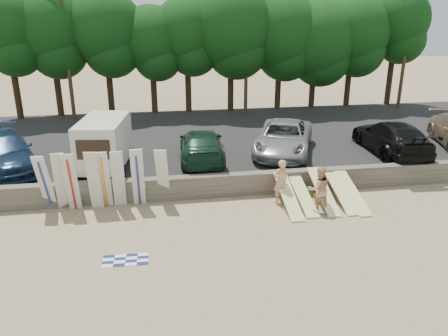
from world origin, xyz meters
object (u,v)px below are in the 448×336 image
(box_trailer, at_px, (104,142))
(car_0, at_px, (4,152))
(beachgoer_a, at_px, (281,181))
(cooler, at_px, (308,192))
(car_1, at_px, (201,145))
(car_2, at_px, (284,138))
(beachgoer_b, at_px, (319,189))
(car_3, at_px, (391,137))

(box_trailer, distance_m, car_0, 4.80)
(beachgoer_a, xyz_separation_m, cooler, (1.46, 0.52, -0.80))
(car_1, relative_size, beachgoer_a, 2.72)
(car_0, relative_size, car_2, 1.00)
(car_0, distance_m, beachgoer_a, 12.92)
(car_1, height_order, beachgoer_b, car_1)
(car_0, bearing_deg, cooler, -39.09)
(car_0, bearing_deg, car_2, -22.13)
(car_0, distance_m, car_2, 13.66)
(car_2, xyz_separation_m, cooler, (-0.04, -4.13, -1.35))
(beachgoer_a, distance_m, cooler, 1.74)
(car_1, bearing_deg, car_0, 2.92)
(cooler, bearing_deg, car_2, 113.97)
(box_trailer, distance_m, beachgoer_a, 8.30)
(beachgoer_a, bearing_deg, car_2, -124.15)
(car_1, bearing_deg, car_3, -178.56)
(car_3, relative_size, beachgoer_a, 2.99)
(car_3, xyz_separation_m, cooler, (-5.58, -3.24, -1.38))
(box_trailer, bearing_deg, cooler, -10.52)
(car_3, xyz_separation_m, beachgoer_b, (-5.75, -4.81, -0.58))
(beachgoer_b, bearing_deg, box_trailer, -27.72)
(box_trailer, distance_m, cooler, 9.58)
(car_0, relative_size, car_1, 1.11)
(box_trailer, distance_m, car_3, 14.52)
(car_0, xyz_separation_m, beachgoer_b, (13.46, -5.37, -0.59))
(car_2, relative_size, beachgoer_b, 3.04)
(car_2, xyz_separation_m, car_3, (5.54, -0.89, 0.02))
(car_0, relative_size, beachgoer_b, 3.04)
(beachgoer_b, height_order, cooler, beachgoer_b)
(beachgoer_b, distance_m, cooler, 1.77)
(box_trailer, height_order, car_0, box_trailer)
(car_1, height_order, car_3, car_3)
(car_0, xyz_separation_m, car_1, (9.28, -0.14, -0.09))
(box_trailer, xyz_separation_m, beachgoer_a, (7.47, -3.46, -1.09))
(box_trailer, xyz_separation_m, car_2, (8.96, 1.19, -0.54))
(box_trailer, relative_size, cooler, 10.55)
(box_trailer, bearing_deg, car_0, 177.38)
(car_0, distance_m, cooler, 14.21)
(car_1, distance_m, cooler, 5.82)
(car_3, bearing_deg, car_0, 1.07)
(car_1, relative_size, car_2, 0.89)
(cooler, bearing_deg, beachgoer_a, -135.78)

